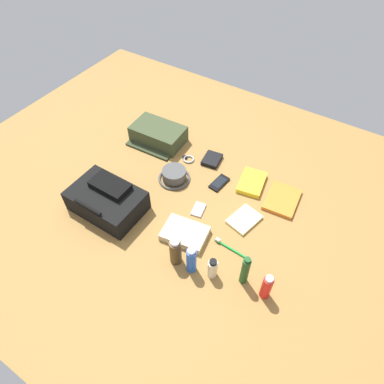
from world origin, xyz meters
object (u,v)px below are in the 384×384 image
at_px(sunscreen_spray, 267,287).
at_px(toiletry_pouch, 158,135).
at_px(wallet, 212,160).
at_px(cologne_bottle, 175,251).
at_px(travel_guidebook, 252,183).
at_px(shampoo_bottle, 245,271).
at_px(cell_phone, 219,183).
at_px(bucket_hat, 174,175).
at_px(folded_towel, 185,233).
at_px(toothbrush, 229,247).
at_px(backpack, 107,200).
at_px(notepad, 244,219).
at_px(paperback_novel, 282,200).
at_px(media_player, 199,209).
at_px(lotion_bottle, 213,268).
at_px(deodorant_spray, 191,260).
at_px(wristwatch, 188,159).

bearing_deg(sunscreen_spray, toiletry_pouch, -30.46).
bearing_deg(wallet, sunscreen_spray, 127.21).
xyz_separation_m(cologne_bottle, travel_guidebook, (-0.08, -0.58, -0.06)).
bearing_deg(shampoo_bottle, cell_phone, -50.38).
distance_m(bucket_hat, wallet, 0.24).
relative_size(toiletry_pouch, folded_towel, 1.52).
xyz_separation_m(cell_phone, wallet, (0.12, -0.13, 0.01)).
distance_m(toiletry_pouch, toothbrush, 0.81).
relative_size(backpack, travel_guidebook, 1.80).
xyz_separation_m(cologne_bottle, notepad, (-0.15, -0.35, -0.06)).
bearing_deg(wallet, backpack, 56.71).
bearing_deg(paperback_novel, wallet, -7.85).
height_order(toiletry_pouch, sunscreen_spray, sunscreen_spray).
xyz_separation_m(toiletry_pouch, cologne_bottle, (-0.53, 0.60, 0.03)).
height_order(bucket_hat, media_player, bucket_hat).
height_order(bucket_hat, lotion_bottle, lotion_bottle).
relative_size(backpack, folded_towel, 1.72).
height_order(toiletry_pouch, media_player, toiletry_pouch).
distance_m(bucket_hat, toothbrush, 0.50).
xyz_separation_m(cologne_bottle, media_player, (0.06, -0.29, -0.07)).
xyz_separation_m(backpack, toiletry_pouch, (0.09, -0.53, -0.01)).
distance_m(backpack, notepad, 0.66).
bearing_deg(paperback_novel, deodorant_spray, 72.18).
height_order(lotion_bottle, folded_towel, lotion_bottle).
bearing_deg(toiletry_pouch, bucket_hat, 140.92).
distance_m(cell_phone, toothbrush, 0.39).
xyz_separation_m(travel_guidebook, toothbrush, (-0.08, 0.40, -0.01)).
xyz_separation_m(bucket_hat, cell_phone, (-0.22, -0.10, -0.02)).
relative_size(toiletry_pouch, wristwatch, 4.29).
bearing_deg(cologne_bottle, paperback_novel, -114.89).
bearing_deg(folded_towel, toiletry_pouch, -43.79).
bearing_deg(cologne_bottle, backpack, -8.40).
xyz_separation_m(sunscreen_spray, media_player, (0.45, -0.23, -0.06)).
height_order(shampoo_bottle, folded_towel, shampoo_bottle).
relative_size(toiletry_pouch, sunscreen_spray, 2.15).
height_order(toiletry_pouch, wristwatch, toiletry_pouch).
bearing_deg(deodorant_spray, shampoo_bottle, -161.46).
height_order(travel_guidebook, toothbrush, travel_guidebook).
xyz_separation_m(cell_phone, notepad, (-0.22, 0.14, 0.00)).
bearing_deg(toothbrush, cell_phone, -54.39).
relative_size(toiletry_pouch, deodorant_spray, 1.99).
bearing_deg(cologne_bottle, lotion_bottle, -171.70).
bearing_deg(deodorant_spray, cell_phone, -74.02).
bearing_deg(toothbrush, media_player, -26.17).
bearing_deg(notepad, deodorant_spray, 91.64).
height_order(paperback_novel, wristwatch, paperback_novel).
relative_size(bucket_hat, lotion_bottle, 1.52).
relative_size(toiletry_pouch, lotion_bottle, 2.76).
relative_size(backpack, cologne_bottle, 2.28).
xyz_separation_m(lotion_bottle, deodorant_spray, (0.09, 0.02, 0.02)).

